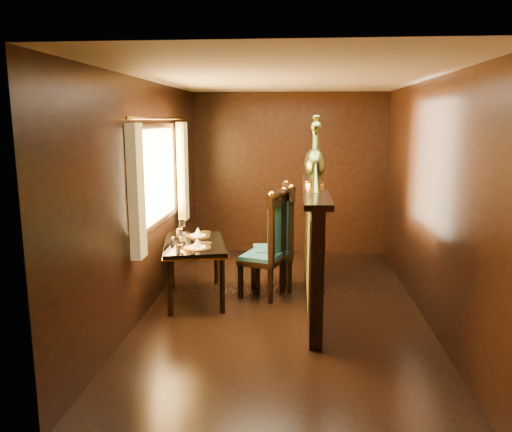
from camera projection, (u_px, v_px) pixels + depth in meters
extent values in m
plane|color=black|center=(283.00, 309.00, 5.57)|extent=(5.00, 5.00, 0.00)
cube|color=black|center=(289.00, 174.00, 7.78)|extent=(3.00, 0.04, 2.50)
cube|color=black|center=(273.00, 265.00, 2.88)|extent=(3.00, 0.04, 2.50)
cube|color=black|center=(148.00, 197.00, 5.46)|extent=(0.04, 5.00, 2.50)
cube|color=black|center=(428.00, 200.00, 5.21)|extent=(0.04, 5.00, 2.50)
cube|color=beige|center=(286.00, 78.00, 5.10)|extent=(3.00, 5.00, 0.04)
cube|color=#FFC672|center=(155.00, 176.00, 5.71)|extent=(0.01, 1.70, 1.05)
cube|color=yellow|center=(136.00, 192.00, 4.76)|extent=(0.10, 0.22, 1.30)
cube|color=yellow|center=(183.00, 172.00, 6.66)|extent=(0.10, 0.22, 1.30)
cylinder|color=gold|center=(160.00, 118.00, 5.58)|extent=(0.03, 2.20, 0.03)
cube|color=black|center=(313.00, 247.00, 5.71)|extent=(0.12, 2.60, 1.30)
cube|color=#3A3E1C|center=(308.00, 242.00, 5.71)|extent=(0.02, 2.20, 0.95)
cube|color=black|center=(315.00, 188.00, 5.58)|extent=(0.26, 2.70, 0.06)
cube|color=black|center=(194.00, 244.00, 5.79)|extent=(0.92, 1.26, 0.04)
cube|color=gold|center=(194.00, 246.00, 5.80)|extent=(0.95, 1.29, 0.02)
cylinder|color=black|center=(170.00, 288.00, 5.32)|extent=(0.06, 0.06, 0.62)
cylinder|color=black|center=(222.00, 286.00, 5.40)|extent=(0.06, 0.06, 0.62)
cylinder|color=black|center=(172.00, 262.00, 6.31)|extent=(0.06, 0.06, 0.62)
cylinder|color=black|center=(216.00, 260.00, 6.39)|extent=(0.06, 0.06, 0.62)
cylinder|color=#BD7923|center=(197.00, 248.00, 5.51)|extent=(0.30, 0.30, 0.01)
cone|color=white|center=(197.00, 243.00, 5.50)|extent=(0.11, 0.11, 0.10)
cylinder|color=#BD7923|center=(198.00, 236.00, 6.07)|extent=(0.30, 0.30, 0.01)
cone|color=white|center=(198.00, 232.00, 6.06)|extent=(0.11, 0.11, 0.10)
cylinder|color=silver|center=(172.00, 241.00, 5.73)|extent=(0.03, 0.03, 0.06)
cylinder|color=silver|center=(173.00, 239.00, 5.79)|extent=(0.03, 0.03, 0.06)
cube|color=black|center=(262.00, 260.00, 5.92)|extent=(0.58, 0.58, 0.06)
cube|color=#124352|center=(262.00, 256.00, 5.91)|extent=(0.53, 0.53, 0.05)
cube|color=#124352|center=(278.00, 230.00, 5.77)|extent=(0.15, 0.35, 0.59)
cube|color=black|center=(241.00, 282.00, 5.87)|extent=(0.05, 0.05, 0.41)
cube|color=black|center=(270.00, 286.00, 5.72)|extent=(0.05, 0.05, 0.41)
cube|color=black|center=(254.00, 273.00, 6.21)|extent=(0.05, 0.05, 0.41)
cube|color=black|center=(282.00, 277.00, 6.06)|extent=(0.05, 0.05, 0.41)
sphere|color=gold|center=(272.00, 194.00, 5.51)|extent=(0.07, 0.07, 0.07)
sphere|color=gold|center=(284.00, 190.00, 5.85)|extent=(0.07, 0.07, 0.07)
cube|color=black|center=(272.00, 253.00, 6.18)|extent=(0.55, 0.55, 0.06)
cube|color=#124352|center=(272.00, 249.00, 6.17)|extent=(0.49, 0.49, 0.05)
cube|color=#124352|center=(288.00, 222.00, 6.13)|extent=(0.10, 0.37, 0.60)
cube|color=black|center=(258.00, 277.00, 6.02)|extent=(0.05, 0.05, 0.42)
cube|color=black|center=(289.00, 276.00, 6.06)|extent=(0.05, 0.05, 0.42)
cube|color=black|center=(255.00, 268.00, 6.40)|extent=(0.05, 0.05, 0.42)
cube|color=black|center=(285.00, 267.00, 6.44)|extent=(0.05, 0.05, 0.42)
sphere|color=gold|center=(291.00, 187.00, 5.85)|extent=(0.07, 0.07, 0.07)
sphere|color=gold|center=(286.00, 183.00, 6.23)|extent=(0.07, 0.07, 0.07)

